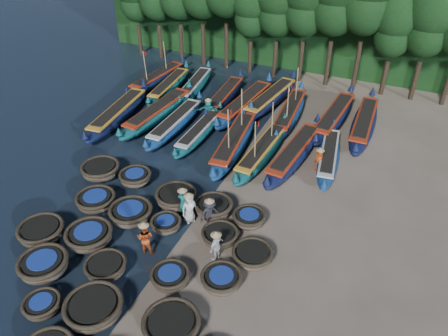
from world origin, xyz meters
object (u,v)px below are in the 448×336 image
at_px(long_boat_15, 290,113).
at_px(fisherman_2, 145,237).
at_px(coracle_5, 44,265).
at_px(coracle_7, 94,308).
at_px(long_boat_17, 364,123).
at_px(coracle_8, 172,325).
at_px(coracle_14, 221,279).
at_px(long_boat_9, 157,78).
at_px(long_boat_2, 158,112).
at_px(coracle_24, 249,218).
at_px(long_boat_8, 328,156).
at_px(long_boat_10, 169,86).
at_px(fisherman_6, 319,159).
at_px(long_boat_5, 234,142).
at_px(fisherman_0, 189,207).
at_px(long_boat_14, 271,99).
at_px(long_boat_12, 224,96).
at_px(long_boat_6, 262,151).
at_px(long_boat_13, 245,104).
at_px(fisherman_1, 183,202).
at_px(coracle_13, 170,277).
at_px(long_boat_16, 334,117).
at_px(long_boat_11, 195,85).
at_px(fisherman_3, 210,213).
at_px(coracle_15, 96,200).
at_px(coracle_11, 89,236).
at_px(long_boat_4, 200,132).
at_px(coracle_18, 220,235).
at_px(fisherman_4, 216,245).
at_px(coracle_16, 131,213).
at_px(coracle_21, 135,177).
at_px(coracle_20, 101,170).
at_px(fisherman_5, 208,110).
at_px(coracle_19, 252,255).
at_px(long_boat_1, 118,113).
at_px(coracle_17, 166,224).
at_px(coracle_22, 176,197).
at_px(long_boat_3, 175,123).

xyz_separation_m(long_boat_15, fisherman_2, (-2.49, -15.54, 0.34)).
distance_m(coracle_5, coracle_7, 3.71).
relative_size(coracle_7, long_boat_17, 0.32).
xyz_separation_m(coracle_8, coracle_14, (0.84, 2.99, -0.06)).
bearing_deg(long_boat_9, coracle_14, -45.34).
bearing_deg(long_boat_2, coracle_24, -33.01).
distance_m(long_boat_8, long_boat_10, 15.18).
height_order(coracle_24, fisherman_6, fisherman_6).
relative_size(coracle_7, fisherman_6, 1.69).
xyz_separation_m(coracle_14, long_boat_15, (-1.68, 15.99, 0.19)).
relative_size(long_boat_5, fisherman_0, 4.62).
bearing_deg(long_boat_14, long_boat_12, -156.07).
distance_m(long_boat_6, long_boat_13, 6.63).
xyz_separation_m(coracle_24, long_boat_10, (-11.79, 12.39, 0.12)).
bearing_deg(long_boat_2, fisherman_1, -47.38).
distance_m(coracle_13, long_boat_16, 17.84).
bearing_deg(long_boat_6, long_boat_17, 52.54).
relative_size(long_boat_11, fisherman_3, 3.79).
bearing_deg(coracle_15, long_boat_17, 50.03).
bearing_deg(long_boat_16, coracle_11, -111.79).
distance_m(coracle_8, long_boat_12, 20.70).
bearing_deg(fisherman_2, long_boat_4, -89.07).
bearing_deg(coracle_18, long_boat_14, 99.40).
bearing_deg(long_boat_12, fisherman_4, -70.64).
bearing_deg(coracle_16, long_boat_10, 112.32).
relative_size(coracle_21, long_boat_9, 0.27).
relative_size(coracle_18, coracle_21, 0.95).
xyz_separation_m(long_boat_5, long_boat_6, (2.03, -0.25, -0.05)).
distance_m(coracle_5, coracle_8, 6.91).
bearing_deg(coracle_20, fisherman_5, 71.34).
bearing_deg(coracle_8, coracle_19, 72.19).
height_order(long_boat_1, fisherman_5, fisherman_5).
bearing_deg(long_boat_6, coracle_7, -96.49).
distance_m(long_boat_17, fisherman_6, 6.25).
bearing_deg(long_boat_15, long_boat_14, 136.36).
xyz_separation_m(long_boat_17, fisherman_3, (-5.62, -13.30, 0.33)).
relative_size(coracle_17, coracle_22, 0.82).
bearing_deg(long_boat_3, coracle_18, -50.22).
xyz_separation_m(long_boat_9, fisherman_0, (10.52, -14.31, 0.38)).
bearing_deg(long_boat_8, long_boat_11, 145.75).
xyz_separation_m(long_boat_6, long_boat_9, (-12.00, 7.20, -0.01)).
bearing_deg(long_boat_17, coracle_7, -112.32).
height_order(coracle_21, long_boat_3, long_boat_3).
distance_m(coracle_18, long_boat_9, 19.63).
relative_size(coracle_11, long_boat_9, 0.29).
relative_size(long_boat_4, fisherman_2, 3.75).
distance_m(long_boat_14, long_boat_16, 5.24).
bearing_deg(fisherman_3, long_boat_13, 47.36).
xyz_separation_m(long_boat_13, fisherman_2, (1.02, -15.60, 0.31)).
height_order(long_boat_3, long_boat_17, long_boat_17).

